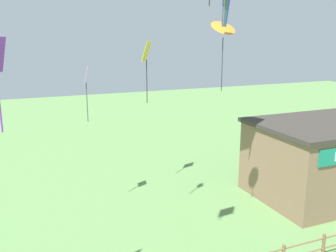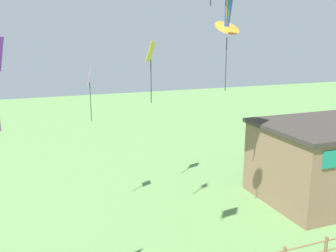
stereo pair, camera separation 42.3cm
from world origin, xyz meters
name	(u,v)px [view 2 (the right image)]	position (x,y,z in m)	size (l,w,h in m)	color
seaside_building	(329,160)	(11.82, 13.00, 2.35)	(8.45, 6.33, 4.67)	#84664C
kite_yellow_diamond	(151,58)	(2.04, 17.70, 8.41)	(0.84, 0.95, 3.67)	yellow
kite_pink_diamond	(90,84)	(-1.91, 15.97, 7.28)	(0.36, 0.69, 2.87)	pink
kite_orange_delta	(227,28)	(5.27, 14.44, 10.10)	(1.47, 1.33, 3.84)	orange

